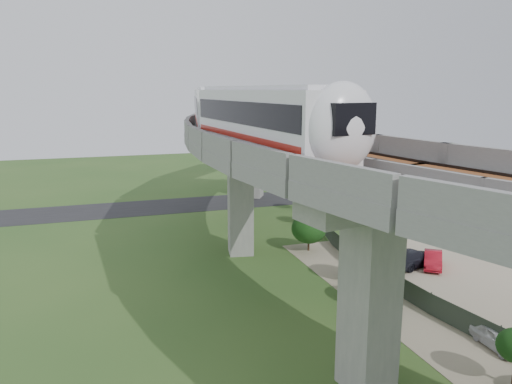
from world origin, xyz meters
TOP-DOWN VIEW (x-y plane):
  - ground at (0.00, 0.00)m, footprint 160.00×160.00m
  - dirt_lot at (14.00, -2.00)m, footprint 18.00×26.00m
  - asphalt_road at (0.00, 30.00)m, footprint 60.00×8.00m
  - viaduct at (3.84, 0.00)m, footprint 19.58×73.98m
  - metro_train at (3.01, 17.62)m, footprint 21.72×58.52m
  - fence at (9.75, 0.00)m, footprint 3.87×38.73m
  - tree_0 at (11.67, 23.45)m, footprint 1.80×1.80m
  - tree_1 at (10.04, 17.42)m, footprint 2.15×2.15m
  - tree_2 at (6.70, 9.05)m, footprint 3.04×3.04m
  - tree_3 at (7.20, 1.29)m, footprint 2.61×2.61m
  - tree_4 at (6.36, -2.93)m, footprint 2.79×2.79m
  - car_white at (9.55, -9.53)m, footprint 1.53×3.39m
  - car_red at (14.33, 2.14)m, footprint 3.35×3.85m
  - car_dark at (12.94, 2.86)m, footprint 5.12×3.43m

SIDE VIEW (x-z plane):
  - ground at x=0.00m, z-range 0.00..0.00m
  - asphalt_road at x=0.00m, z-range 0.00..0.03m
  - dirt_lot at x=14.00m, z-range 0.00..0.04m
  - car_white at x=9.55m, z-range 0.04..1.17m
  - car_red at x=14.33m, z-range 0.04..1.30m
  - car_dark at x=12.94m, z-range 0.04..1.42m
  - fence at x=9.75m, z-range 0.00..1.50m
  - tree_4 at x=6.36m, z-range 0.28..3.21m
  - tree_1 at x=10.04m, z-range 0.45..3.18m
  - tree_0 at x=11.67m, z-range 0.54..3.17m
  - tree_2 at x=6.70m, z-range 0.36..3.67m
  - tree_3 at x=7.20m, z-range 0.48..3.68m
  - viaduct at x=3.84m, z-range 3.35..14.75m
  - metro_train at x=3.01m, z-range 10.49..14.13m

